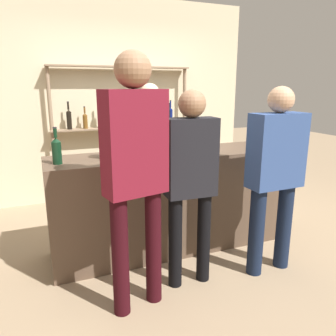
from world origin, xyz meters
TOP-DOWN VIEW (x-y plane):
  - ground_plane at (0.00, 0.00)m, footprint 16.00×16.00m
  - bar_counter at (0.00, 0.00)m, footprint 2.27×0.60m
  - back_wall at (0.00, 1.90)m, footprint 3.87×0.12m
  - back_shelf at (0.00, 1.72)m, footprint 1.97×0.18m
  - counter_bottle_0 at (-0.14, 0.04)m, footprint 0.09×0.09m
  - counter_bottle_1 at (-1.02, -0.06)m, footprint 0.08×0.08m
  - counter_bottle_2 at (0.39, -0.18)m, footprint 0.08×0.08m
  - counter_bottle_3 at (-0.14, 0.19)m, footprint 0.09×0.09m
  - wine_glass at (0.23, 0.15)m, footprint 0.09×0.09m
  - ice_bucket at (-0.54, -0.04)m, footprint 0.18×0.18m
  - cork_jar at (-0.26, 0.17)m, footprint 0.11×0.11m
  - customer_right at (0.67, -0.74)m, footprint 0.48×0.22m
  - server_behind_counter at (0.07, 0.70)m, footprint 0.46×0.29m
  - customer_center at (-0.07, -0.65)m, footprint 0.40×0.21m
  - customer_left at (-0.56, -0.79)m, footprint 0.46×0.27m

SIDE VIEW (x-z plane):
  - ground_plane at x=0.00m, z-range 0.00..0.00m
  - bar_counter at x=0.00m, z-range 0.00..0.98m
  - customer_right at x=0.67m, z-range 0.13..1.74m
  - customer_center at x=-0.07m, z-range 0.15..1.73m
  - server_behind_counter at x=0.07m, z-range 0.15..1.78m
  - cork_jar at x=-0.26m, z-range 0.98..1.13m
  - ice_bucket at x=-0.54m, z-range 0.98..1.20m
  - customer_left at x=-0.56m, z-range 0.18..2.01m
  - counter_bottle_1 at x=-1.02m, z-range 0.94..1.25m
  - counter_bottle_2 at x=0.39m, z-range 0.94..1.26m
  - wine_glass at x=0.23m, z-range 1.02..1.19m
  - counter_bottle_0 at x=-0.14m, z-range 0.94..1.28m
  - counter_bottle_3 at x=-0.14m, z-range 0.94..1.28m
  - back_shelf at x=0.00m, z-range 0.29..2.16m
  - back_wall at x=0.00m, z-range 0.00..2.80m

